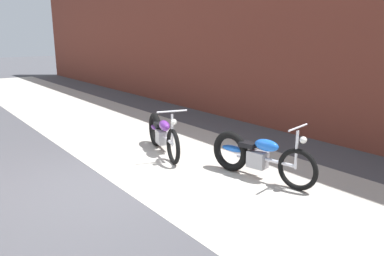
# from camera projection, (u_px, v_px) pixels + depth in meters

# --- Properties ---
(ground_plane) EXTENTS (80.00, 80.00, 0.00)m
(ground_plane) POSITION_uv_depth(u_px,v_px,m) (115.00, 185.00, 6.14)
(ground_plane) COLOR #47474C
(sidewalk_slab) EXTENTS (36.00, 3.50, 0.01)m
(sidewalk_slab) POSITION_uv_depth(u_px,v_px,m) (199.00, 163.00, 7.17)
(sidewalk_slab) COLOR #B2ADA3
(sidewalk_slab) RESTS_ON ground
(motorcycle_purple) EXTENTS (1.95, 0.82, 1.03)m
(motorcycle_purple) POSITION_uv_depth(u_px,v_px,m) (161.00, 133.00, 7.79)
(motorcycle_purple) COLOR black
(motorcycle_purple) RESTS_ON ground
(motorcycle_blue) EXTENTS (1.99, 0.65, 1.03)m
(motorcycle_blue) POSITION_uv_depth(u_px,v_px,m) (254.00, 155.00, 6.38)
(motorcycle_blue) COLOR black
(motorcycle_blue) RESTS_ON ground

